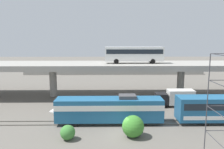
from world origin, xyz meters
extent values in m
plane|color=#605B54|center=(0.00, 0.00, 0.00)|extent=(260.00, 260.00, 0.00)
cube|color=#59544C|center=(0.00, 3.26, 0.06)|extent=(110.00, 0.12, 0.12)
cube|color=#59544C|center=(0.00, 4.74, 0.06)|extent=(110.00, 0.12, 0.12)
cube|color=#1E5984|center=(-1.73, 4.00, 2.08)|extent=(15.20, 3.00, 3.20)
cube|color=silver|center=(-1.73, 4.00, 2.66)|extent=(15.20, 3.04, 0.77)
cone|color=silver|center=(-9.33, 4.00, 1.76)|extent=(2.07, 2.85, 2.85)
cube|color=black|center=(-7.78, 4.00, 2.98)|extent=(2.07, 2.70, 1.02)
cube|color=#3F3F42|center=(0.86, 4.00, 3.93)|extent=(2.40, 1.80, 0.50)
cylinder|color=black|center=(-6.48, 2.65, 0.48)|extent=(0.96, 0.18, 0.96)
cylinder|color=black|center=(-6.48, 5.35, 0.48)|extent=(0.96, 0.18, 0.96)
cylinder|color=black|center=(3.02, 2.65, 0.48)|extent=(0.96, 0.18, 0.96)
cylinder|color=black|center=(3.02, 5.35, 0.48)|extent=(0.96, 0.18, 0.96)
cylinder|color=black|center=(11.82, 2.65, 0.46)|extent=(0.92, 0.18, 0.92)
cylinder|color=black|center=(11.82, 5.35, 0.46)|extent=(0.92, 0.18, 0.92)
cube|color=gray|center=(0.00, 20.00, 6.51)|extent=(96.00, 10.78, 1.10)
cylinder|color=gray|center=(-13.60, 20.00, 2.98)|extent=(1.50, 1.50, 5.96)
cylinder|color=gray|center=(13.60, 20.00, 2.98)|extent=(1.50, 1.50, 5.96)
cube|color=silver|center=(3.48, 19.55, 9.01)|extent=(12.00, 2.55, 2.90)
cube|color=black|center=(3.48, 19.55, 9.53)|extent=(11.52, 2.59, 0.93)
cube|color=black|center=(-2.47, 19.55, 9.36)|extent=(0.08, 2.30, 1.74)
cylinder|color=black|center=(-0.24, 18.34, 7.56)|extent=(1.00, 0.26, 1.00)
cylinder|color=black|center=(-0.24, 20.76, 7.56)|extent=(1.00, 0.26, 1.00)
cylinder|color=black|center=(7.20, 18.34, 7.56)|extent=(1.00, 0.26, 1.00)
cylinder|color=black|center=(7.20, 20.76, 7.56)|extent=(1.00, 0.26, 1.00)
cube|color=black|center=(7.64, 12.07, 1.44)|extent=(2.00, 2.30, 2.00)
cube|color=silver|center=(11.14, 12.07, 1.74)|extent=(4.60, 2.30, 2.60)
cylinder|color=black|center=(7.93, 10.97, 0.44)|extent=(0.88, 0.28, 0.88)
cylinder|color=black|center=(7.93, 13.16, 0.44)|extent=(0.88, 0.28, 0.88)
cylinder|color=black|center=(12.15, 10.97, 0.44)|extent=(0.88, 0.28, 0.88)
cylinder|color=black|center=(12.15, 13.16, 0.44)|extent=(0.88, 0.28, 0.88)
cylinder|color=#38383D|center=(8.20, -5.14, 5.31)|extent=(0.10, 0.10, 10.62)
cylinder|color=#38383D|center=(8.20, -7.29, 2.66)|extent=(0.07, 4.31, 0.07)
cylinder|color=#38383D|center=(8.20, -7.29, 5.31)|extent=(0.07, 4.31, 0.07)
cylinder|color=#38383D|center=(8.20, -7.29, 7.97)|extent=(0.07, 4.31, 0.07)
cylinder|color=#38383D|center=(8.20, -7.29, 10.62)|extent=(0.07, 4.31, 0.07)
cube|color=gray|center=(0.00, 55.00, 0.65)|extent=(61.58, 12.75, 1.31)
cube|color=#0C4C26|center=(12.28, 56.30, 1.98)|extent=(4.38, 1.79, 0.70)
cube|color=#1E232B|center=(12.06, 56.30, 2.57)|extent=(1.93, 1.57, 0.48)
cylinder|color=black|center=(13.63, 57.15, 1.63)|extent=(0.64, 0.20, 0.64)
cylinder|color=black|center=(13.63, 55.45, 1.63)|extent=(0.64, 0.20, 0.64)
cylinder|color=black|center=(10.92, 57.15, 1.63)|extent=(0.64, 0.20, 0.64)
cylinder|color=black|center=(10.92, 55.45, 1.63)|extent=(0.64, 0.20, 0.64)
cube|color=#B7B7BC|center=(24.05, 51.84, 1.98)|extent=(4.57, 1.86, 0.70)
cube|color=#1E232B|center=(23.83, 51.84, 2.57)|extent=(2.01, 1.64, 0.48)
cylinder|color=black|center=(25.47, 52.73, 1.63)|extent=(0.64, 0.20, 0.64)
cylinder|color=black|center=(25.47, 50.96, 1.63)|extent=(0.64, 0.20, 0.64)
cylinder|color=black|center=(22.64, 52.73, 1.63)|extent=(0.64, 0.20, 0.64)
cylinder|color=black|center=(22.64, 50.96, 1.63)|extent=(0.64, 0.20, 0.64)
cube|color=#9E998C|center=(10.37, 52.96, 1.98)|extent=(4.45, 1.74, 0.70)
cube|color=#1E232B|center=(10.15, 52.96, 2.57)|extent=(1.96, 1.54, 0.48)
cylinder|color=black|center=(11.75, 53.79, 1.63)|extent=(0.64, 0.20, 0.64)
cylinder|color=black|center=(11.75, 52.13, 1.63)|extent=(0.64, 0.20, 0.64)
cylinder|color=black|center=(8.99, 53.79, 1.63)|extent=(0.64, 0.20, 0.64)
cylinder|color=black|center=(8.99, 52.13, 1.63)|extent=(0.64, 0.20, 0.64)
cube|color=#B7B7BC|center=(6.90, 57.36, 1.98)|extent=(4.25, 1.76, 0.70)
cube|color=#1E232B|center=(6.68, 57.36, 2.57)|extent=(1.87, 1.55, 0.48)
cylinder|color=black|center=(8.21, 58.19, 1.63)|extent=(0.64, 0.20, 0.64)
cylinder|color=black|center=(8.21, 56.52, 1.63)|extent=(0.64, 0.20, 0.64)
cylinder|color=black|center=(5.58, 58.19, 1.63)|extent=(0.64, 0.20, 0.64)
cylinder|color=black|center=(5.58, 56.52, 1.63)|extent=(0.64, 0.20, 0.64)
cube|color=#9E998C|center=(-6.17, 53.55, 1.98)|extent=(4.38, 1.77, 0.70)
cube|color=#1E232B|center=(-5.95, 53.55, 2.57)|extent=(1.93, 1.56, 0.48)
cylinder|color=black|center=(-7.52, 52.71, 1.63)|extent=(0.64, 0.20, 0.64)
cylinder|color=black|center=(-7.52, 54.39, 1.63)|extent=(0.64, 0.20, 0.64)
cylinder|color=black|center=(-4.81, 52.71, 1.63)|extent=(0.64, 0.20, 0.64)
cylinder|color=black|center=(-4.81, 54.39, 1.63)|extent=(0.64, 0.20, 0.64)
cube|color=#B7B7BC|center=(2.05, 55.83, 1.98)|extent=(4.32, 1.75, 0.70)
cube|color=#1E232B|center=(1.83, 55.83, 2.57)|extent=(1.90, 1.54, 0.48)
cylinder|color=black|center=(3.39, 56.66, 1.63)|extent=(0.64, 0.20, 0.64)
cylinder|color=black|center=(3.39, 55.00, 1.63)|extent=(0.64, 0.20, 0.64)
cylinder|color=black|center=(0.71, 56.66, 1.63)|extent=(0.64, 0.20, 0.64)
cylinder|color=black|center=(0.71, 55.00, 1.63)|extent=(0.64, 0.20, 0.64)
cube|color=silver|center=(-3.83, 56.23, 1.98)|extent=(4.05, 1.74, 0.70)
cube|color=#1E232B|center=(-4.03, 56.23, 2.57)|extent=(1.78, 1.53, 0.48)
cylinder|color=black|center=(-2.57, 57.06, 1.63)|extent=(0.64, 0.20, 0.64)
cylinder|color=black|center=(-2.57, 55.41, 1.63)|extent=(0.64, 0.20, 0.64)
cylinder|color=black|center=(-5.08, 57.06, 1.63)|extent=(0.64, 0.20, 0.64)
cylinder|color=black|center=(-5.08, 55.41, 1.63)|extent=(0.64, 0.20, 0.64)
cube|color=navy|center=(0.00, 78.00, 0.00)|extent=(140.00, 36.00, 0.01)
sphere|color=#3A7A34|center=(-6.76, -1.36, 0.91)|extent=(1.82, 1.82, 1.82)
sphere|color=#3A802C|center=(1.20, -0.68, 1.37)|extent=(2.73, 2.73, 2.73)
camera|label=1|loc=(-1.80, -27.05, 12.00)|focal=36.04mm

